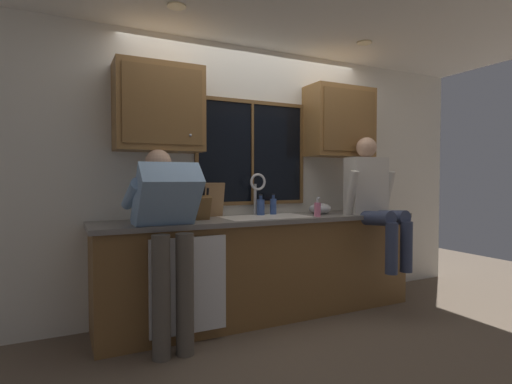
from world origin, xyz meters
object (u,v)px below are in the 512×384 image
at_px(person_standing, 167,223).
at_px(bottle_green_glass, 261,207).
at_px(person_sitting_on_counter, 373,196).
at_px(knife_block, 202,207).
at_px(cutting_board, 211,200).
at_px(mixing_bowl, 320,209).
at_px(bottle_tall_clear, 273,206).
at_px(soap_dispenser, 317,209).

distance_m(person_standing, bottle_green_glass, 1.11).
distance_m(person_sitting_on_counter, knife_block, 1.67).
bearing_deg(person_sitting_on_counter, person_standing, -179.49).
distance_m(knife_block, cutting_board, 0.26).
relative_size(knife_block, cutting_board, 1.01).
xyz_separation_m(person_standing, knife_block, (0.38, 0.30, 0.09)).
xyz_separation_m(knife_block, bottle_green_glass, (0.64, 0.15, -0.03)).
distance_m(person_standing, cutting_board, 0.74).
height_order(person_standing, mixing_bowl, person_standing).
distance_m(cutting_board, bottle_tall_clear, 0.64).
xyz_separation_m(person_standing, bottle_tall_clear, (1.16, 0.46, 0.06)).
bearing_deg(knife_block, bottle_tall_clear, 11.51).
height_order(bottle_green_glass, bottle_tall_clear, bottle_tall_clear).
bearing_deg(knife_block, person_sitting_on_counter, -9.84).
bearing_deg(person_standing, mixing_bowl, 11.43).
bearing_deg(mixing_bowl, cutting_board, 170.65).
height_order(person_standing, bottle_green_glass, person_standing).
distance_m(person_sitting_on_counter, cutting_board, 1.57).
height_order(soap_dispenser, bottle_green_glass, bottle_green_glass).
relative_size(bottle_green_glass, bottle_tall_clear, 0.99).
relative_size(mixing_bowl, bottle_green_glass, 1.11).
bearing_deg(person_standing, bottle_tall_clear, 21.80).
bearing_deg(cutting_board, knife_block, -127.03).
bearing_deg(person_standing, person_sitting_on_counter, 0.51).
xyz_separation_m(mixing_bowl, bottle_tall_clear, (-0.46, 0.14, 0.03)).
height_order(person_sitting_on_counter, soap_dispenser, person_sitting_on_counter).
xyz_separation_m(knife_block, soap_dispenser, (1.04, -0.22, -0.04)).
distance_m(person_standing, bottle_tall_clear, 1.25).
relative_size(person_sitting_on_counter, soap_dispenser, 6.87).
distance_m(knife_block, bottle_tall_clear, 0.80).
distance_m(cutting_board, soap_dispenser, 0.99).
height_order(knife_block, soap_dispenser, knife_block).
bearing_deg(soap_dispenser, mixing_bowl, 50.51).
relative_size(cutting_board, bottle_tall_clear, 1.56).
distance_m(person_standing, knife_block, 0.49).
bearing_deg(mixing_bowl, bottle_green_glass, 168.20).
height_order(cutting_board, soap_dispenser, cutting_board).
bearing_deg(person_standing, bottle_green_glass, 24.02).
height_order(soap_dispenser, bottle_tall_clear, bottle_tall_clear).
bearing_deg(knife_block, person_standing, -141.01).
relative_size(person_sitting_on_counter, knife_block, 3.92).
relative_size(cutting_board, mixing_bowl, 1.42).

